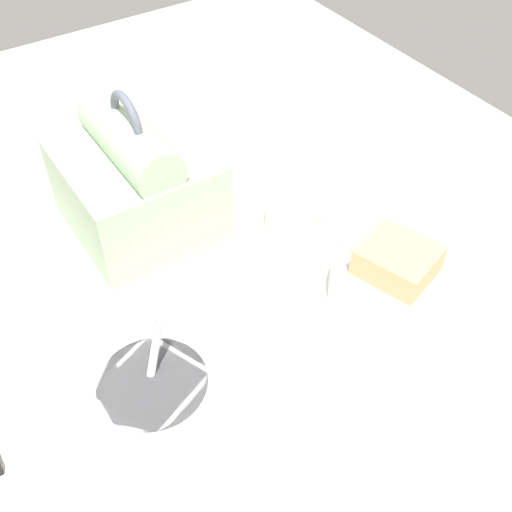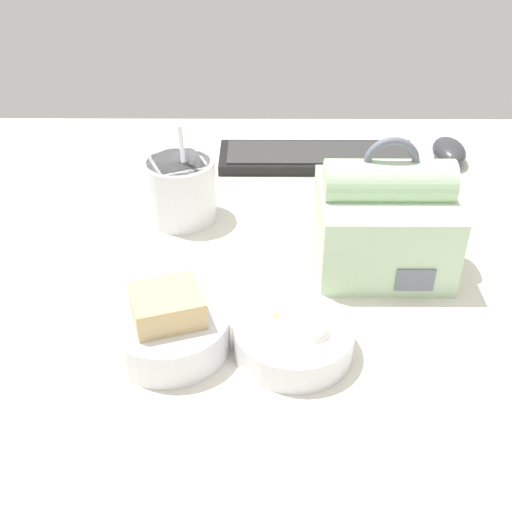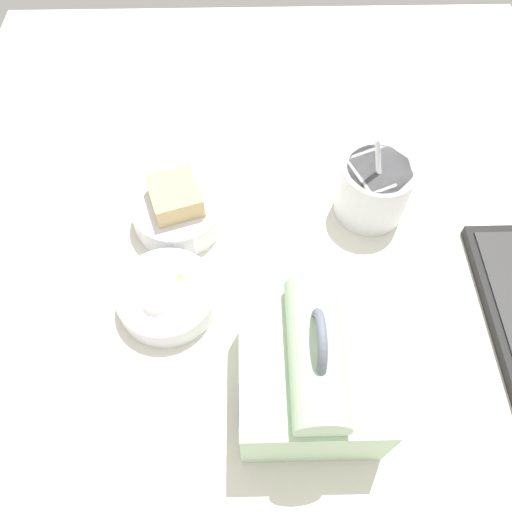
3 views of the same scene
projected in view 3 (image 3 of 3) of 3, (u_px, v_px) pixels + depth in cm
name	position (u px, v px, depth cm)	size (l,w,h in cm)	color
desk_surface	(273.00, 291.00, 72.54)	(140.00, 110.00, 2.00)	silver
lunch_bag	(311.00, 371.00, 58.21)	(17.55, 16.81, 18.79)	#B7D6AD
soup_cup	(374.00, 189.00, 75.07)	(10.76, 10.76, 16.05)	silver
bento_bowl_sandwich	(178.00, 209.00, 75.57)	(13.97, 13.97, 7.98)	silver
bento_bowl_snacks	(167.00, 296.00, 68.67)	(13.77, 13.77, 5.71)	silver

